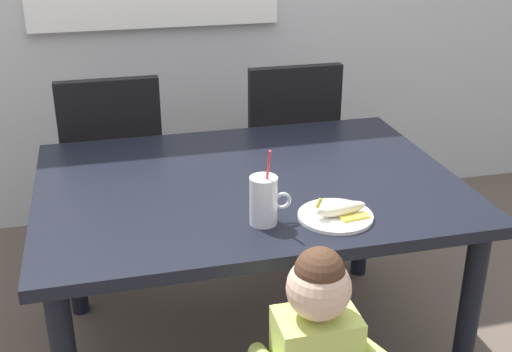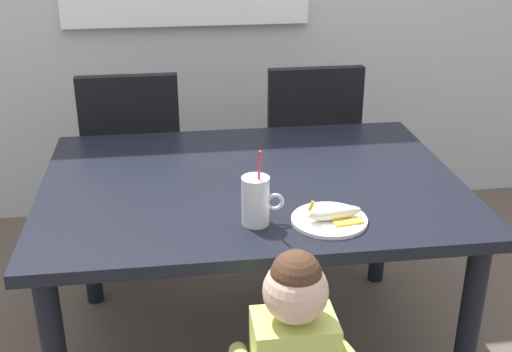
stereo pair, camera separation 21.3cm
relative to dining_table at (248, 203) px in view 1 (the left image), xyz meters
name	(u,v)px [view 1 (the left image)]	position (x,y,z in m)	size (l,w,h in m)	color
dining_table	(248,203)	(0.00, 0.00, 0.00)	(1.43, 1.05, 0.74)	black
dining_chair_left	(114,165)	(-0.44, 0.74, -0.11)	(0.44, 0.45, 0.96)	black
dining_chair_right	(287,147)	(0.37, 0.76, -0.11)	(0.44, 0.44, 0.96)	black
toddler_standing	(316,351)	(0.03, -0.67, -0.13)	(0.33, 0.24, 0.84)	#3F4760
milk_cup	(264,203)	(-0.03, -0.32, 0.16)	(0.13, 0.08, 0.25)	silver
snack_plate	(335,216)	(0.19, -0.34, 0.09)	(0.23, 0.23, 0.01)	white
peeled_banana	(341,209)	(0.21, -0.35, 0.12)	(0.17, 0.11, 0.07)	#F4EAC6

